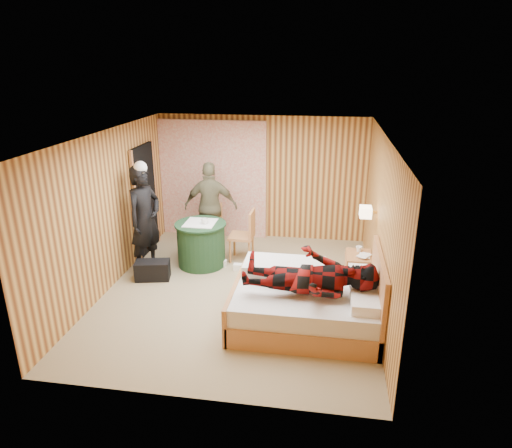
% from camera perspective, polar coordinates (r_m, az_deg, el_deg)
% --- Properties ---
extents(floor, '(4.20, 5.00, 0.01)m').
position_cam_1_polar(floor, '(7.42, -2.13, -8.40)').
color(floor, tan).
rests_on(floor, ground).
extents(ceiling, '(4.20, 5.00, 0.01)m').
position_cam_1_polar(ceiling, '(6.62, -2.41, 11.04)').
color(ceiling, silver).
rests_on(ceiling, wall_back).
extents(wall_back, '(4.20, 0.02, 2.50)m').
position_cam_1_polar(wall_back, '(9.28, 0.72, 5.75)').
color(wall_back, '#E1AE56').
rests_on(wall_back, floor).
extents(wall_left, '(0.02, 5.00, 2.50)m').
position_cam_1_polar(wall_left, '(7.60, -18.01, 1.53)').
color(wall_left, '#E1AE56').
rests_on(wall_left, floor).
extents(wall_right, '(0.02, 5.00, 2.50)m').
position_cam_1_polar(wall_right, '(6.85, 15.25, -0.17)').
color(wall_right, '#E1AE56').
rests_on(wall_right, floor).
extents(curtain, '(2.20, 0.08, 2.40)m').
position_cam_1_polar(curtain, '(9.42, -5.40, 5.56)').
color(curtain, silver).
rests_on(curtain, floor).
extents(doorway, '(0.06, 0.90, 2.05)m').
position_cam_1_polar(doorway, '(8.85, -13.67, 2.97)').
color(doorway, black).
rests_on(doorway, floor).
extents(wall_lamp, '(0.26, 0.24, 0.16)m').
position_cam_1_polar(wall_lamp, '(7.24, 13.56, 1.48)').
color(wall_lamp, gold).
rests_on(wall_lamp, wall_right).
extents(bed, '(2.01, 1.58, 1.09)m').
position_cam_1_polar(bed, '(6.51, 6.45, -9.70)').
color(bed, '#C27C4F').
rests_on(bed, floor).
extents(nightstand, '(0.43, 0.58, 0.56)m').
position_cam_1_polar(nightstand, '(7.64, 12.61, -5.61)').
color(nightstand, '#C27C4F').
rests_on(nightstand, floor).
extents(round_table, '(0.91, 0.91, 0.81)m').
position_cam_1_polar(round_table, '(8.23, -6.86, -2.45)').
color(round_table, '#204727').
rests_on(round_table, floor).
extents(chair_far, '(0.43, 0.43, 0.93)m').
position_cam_1_polar(chair_far, '(8.83, -5.67, 0.09)').
color(chair_far, '#C27C4F').
rests_on(chair_far, floor).
extents(chair_near, '(0.45, 0.45, 0.97)m').
position_cam_1_polar(chair_near, '(8.30, -1.26, -0.99)').
color(chair_near, '#C27C4F').
rests_on(chair_near, floor).
extents(duffel_bag, '(0.62, 0.42, 0.32)m').
position_cam_1_polar(duffel_bag, '(7.94, -12.81, -5.65)').
color(duffel_bag, black).
rests_on(duffel_bag, floor).
extents(sneaker_left, '(0.27, 0.12, 0.12)m').
position_cam_1_polar(sneaker_left, '(8.09, -1.89, -5.43)').
color(sneaker_left, white).
rests_on(sneaker_left, floor).
extents(sneaker_right, '(0.26, 0.11, 0.11)m').
position_cam_1_polar(sneaker_right, '(8.28, -4.59, -4.86)').
color(sneaker_right, white).
rests_on(sneaker_right, floor).
extents(woman_standing, '(0.68, 0.81, 1.88)m').
position_cam_1_polar(woman_standing, '(8.00, -13.72, 0.50)').
color(woman_standing, black).
rests_on(woman_standing, floor).
extents(man_at_table, '(1.05, 0.53, 1.72)m').
position_cam_1_polar(man_at_table, '(8.77, -5.66, 2.18)').
color(man_at_table, '#686345').
rests_on(man_at_table, floor).
extents(man_on_bed, '(0.86, 0.67, 1.77)m').
position_cam_1_polar(man_on_bed, '(6.01, 6.83, -5.31)').
color(man_on_bed, maroon).
rests_on(man_on_bed, bed).
extents(book_lower, '(0.18, 0.24, 0.02)m').
position_cam_1_polar(book_lower, '(7.48, 12.79, -3.84)').
color(book_lower, white).
rests_on(book_lower, nightstand).
extents(book_upper, '(0.26, 0.28, 0.02)m').
position_cam_1_polar(book_upper, '(7.47, 12.80, -3.70)').
color(book_upper, white).
rests_on(book_upper, nightstand).
extents(cup_nightstand, '(0.13, 0.13, 0.09)m').
position_cam_1_polar(cup_nightstand, '(7.63, 12.74, -3.06)').
color(cup_nightstand, white).
rests_on(cup_nightstand, nightstand).
extents(cup_table, '(0.16, 0.16, 0.10)m').
position_cam_1_polar(cup_table, '(8.00, -6.40, 0.35)').
color(cup_table, white).
rests_on(cup_table, round_table).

